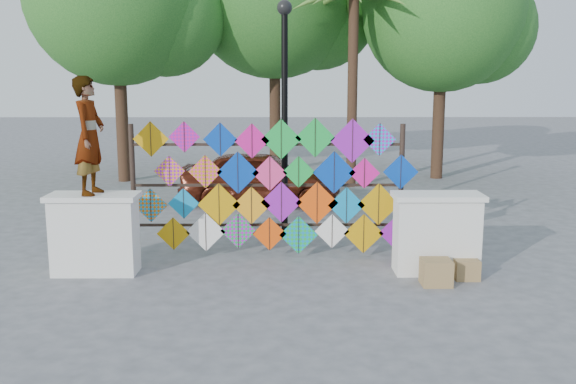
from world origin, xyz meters
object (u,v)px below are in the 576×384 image
Objects in this scene: vendor_woman at (89,136)px; kite_rack at (276,188)px; sedan at (260,178)px; lamppost at (285,98)px.

kite_rack is at bearing -66.35° from vendor_woman.
kite_rack is 1.27× the size of sedan.
lamppost reaches higher than kite_rack.
vendor_woman reaches higher than sedan.
lamppost reaches higher than sedan.
kite_rack is at bearing -169.86° from sedan.
vendor_woman is 0.47× the size of sedan.
sedan is (-0.43, 4.68, -0.55)m from kite_rack.
vendor_woman is at bearing 161.59° from sedan.
lamppost is at bearing -165.33° from sedan.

